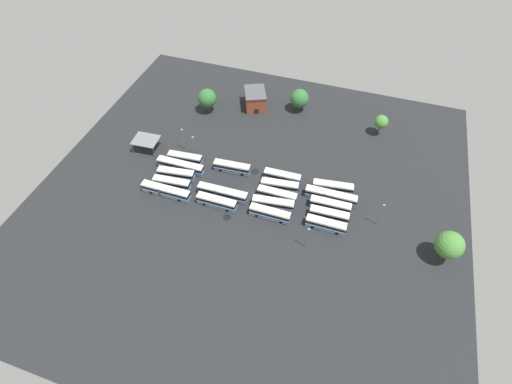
% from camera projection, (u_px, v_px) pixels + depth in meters
% --- Properties ---
extents(ground_plane, '(127.97, 127.97, 0.00)m').
position_uv_depth(ground_plane, '(251.00, 193.00, 116.78)').
color(ground_plane, black).
extents(bus_row0_slot0, '(15.44, 2.52, 3.41)m').
position_uv_depth(bus_row0_slot0, '(166.00, 191.00, 114.94)').
color(bus_row0_slot0, silver).
rests_on(bus_row0_slot0, ground_plane).
extents(bus_row0_slot1, '(11.78, 3.43, 3.41)m').
position_uv_depth(bus_row0_slot1, '(172.00, 183.00, 117.02)').
color(bus_row0_slot1, silver).
rests_on(bus_row0_slot1, ground_plane).
extents(bus_row0_slot2, '(11.82, 3.92, 3.41)m').
position_uv_depth(bus_row0_slot2, '(176.00, 174.00, 119.52)').
color(bus_row0_slot2, silver).
rests_on(bus_row0_slot2, ground_plane).
extents(bus_row0_slot3, '(15.46, 2.60, 3.41)m').
position_uv_depth(bus_row0_slot3, '(180.00, 166.00, 121.82)').
color(bus_row0_slot3, silver).
rests_on(bus_row0_slot3, ground_plane).
extents(bus_row0_slot4, '(11.39, 3.37, 3.41)m').
position_uv_depth(bus_row0_slot4, '(185.00, 158.00, 124.04)').
color(bus_row0_slot4, silver).
rests_on(bus_row0_slot4, ground_plane).
extents(bus_row1_slot0, '(12.06, 2.54, 3.41)m').
position_uv_depth(bus_row1_slot0, '(217.00, 202.00, 112.22)').
color(bus_row1_slot0, silver).
rests_on(bus_row1_slot0, ground_plane).
extents(bus_row1_slot1, '(15.47, 2.65, 3.41)m').
position_uv_depth(bus_row1_slot1, '(222.00, 193.00, 114.49)').
color(bus_row1_slot1, silver).
rests_on(bus_row1_slot1, ground_plane).
extents(bus_row1_slot4, '(11.86, 3.22, 3.41)m').
position_uv_depth(bus_row1_slot4, '(232.00, 167.00, 121.42)').
color(bus_row1_slot4, silver).
rests_on(bus_row1_slot4, ground_plane).
extents(bus_row2_slot0, '(11.98, 2.56, 3.41)m').
position_uv_depth(bus_row2_slot0, '(270.00, 213.00, 109.44)').
color(bus_row2_slot0, silver).
rests_on(bus_row2_slot0, ground_plane).
extents(bus_row2_slot1, '(12.51, 3.93, 3.41)m').
position_uv_depth(bus_row2_slot1, '(273.00, 203.00, 111.82)').
color(bus_row2_slot1, silver).
rests_on(bus_row2_slot1, ground_plane).
extents(bus_row2_slot2, '(12.00, 2.52, 3.41)m').
position_uv_depth(bus_row2_slot2, '(277.00, 195.00, 113.96)').
color(bus_row2_slot2, silver).
rests_on(bus_row2_slot2, ground_plane).
extents(bus_row2_slot3, '(11.68, 3.80, 3.41)m').
position_uv_depth(bus_row2_slot3, '(280.00, 186.00, 116.36)').
color(bus_row2_slot3, silver).
rests_on(bus_row2_slot3, ground_plane).
extents(bus_row2_slot4, '(11.61, 2.71, 3.41)m').
position_uv_depth(bus_row2_slot4, '(282.00, 177.00, 118.74)').
color(bus_row2_slot4, silver).
rests_on(bus_row2_slot4, ground_plane).
extents(bus_row3_slot0, '(11.37, 2.55, 3.41)m').
position_uv_depth(bus_row3_slot0, '(326.00, 224.00, 106.91)').
color(bus_row3_slot0, silver).
rests_on(bus_row3_slot0, ground_plane).
extents(bus_row3_slot1, '(11.31, 2.81, 3.41)m').
position_uv_depth(bus_row3_slot1, '(329.00, 215.00, 109.15)').
color(bus_row3_slot1, silver).
rests_on(bus_row3_slot1, ground_plane).
extents(bus_row3_slot2, '(12.01, 2.69, 3.41)m').
position_uv_depth(bus_row3_slot2, '(330.00, 205.00, 111.42)').
color(bus_row3_slot2, silver).
rests_on(bus_row3_slot2, ground_plane).
extents(bus_row3_slot3, '(15.46, 2.62, 3.41)m').
position_uv_depth(bus_row3_slot3, '(331.00, 196.00, 113.69)').
color(bus_row3_slot3, silver).
rests_on(bus_row3_slot3, ground_plane).
extents(bus_row3_slot4, '(12.42, 3.94, 3.41)m').
position_uv_depth(bus_row3_slot4, '(333.00, 187.00, 115.97)').
color(bus_row3_slot4, silver).
rests_on(bus_row3_slot4, ground_plane).
extents(depot_building, '(10.81, 11.99, 6.60)m').
position_uv_depth(depot_building, '(255.00, 99.00, 142.25)').
color(depot_building, '#99422D').
rests_on(depot_building, ground_plane).
extents(maintenance_shelter, '(8.72, 7.14, 4.13)m').
position_uv_depth(maintenance_shelter, '(146.00, 140.00, 126.60)').
color(maintenance_shelter, slate).
rests_on(maintenance_shelter, ground_plane).
extents(lamp_post_far_corner, '(0.56, 0.28, 8.67)m').
position_uv_depth(lamp_post_far_corner, '(184.00, 139.00, 125.83)').
color(lamp_post_far_corner, slate).
rests_on(lamp_post_far_corner, ground_plane).
extents(lamp_post_near_entrance, '(0.56, 0.28, 8.78)m').
position_uv_depth(lamp_post_near_entrance, '(381.00, 214.00, 105.58)').
color(lamp_post_near_entrance, slate).
rests_on(lamp_post_near_entrance, ground_plane).
extents(lamp_post_by_building, '(0.56, 0.28, 7.76)m').
position_uv_depth(lamp_post_by_building, '(194.00, 145.00, 124.49)').
color(lamp_post_by_building, slate).
rests_on(lamp_post_by_building, ground_plane).
extents(lamp_post_mid_lot, '(0.56, 0.28, 8.35)m').
position_uv_depth(lamp_post_mid_lot, '(307.00, 237.00, 100.85)').
color(lamp_post_mid_lot, slate).
rests_on(lamp_post_mid_lot, ground_plane).
extents(tree_northwest, '(7.31, 7.31, 10.23)m').
position_uv_depth(tree_northwest, '(449.00, 245.00, 96.94)').
color(tree_northwest, brown).
rests_on(tree_northwest, ground_plane).
extents(tree_northeast, '(4.67, 4.67, 7.70)m').
position_uv_depth(tree_northeast, '(381.00, 122.00, 130.50)').
color(tree_northeast, brown).
rests_on(tree_northeast, ground_plane).
extents(tree_west_edge, '(6.77, 6.77, 9.16)m').
position_uv_depth(tree_west_edge, '(207.00, 98.00, 138.51)').
color(tree_west_edge, brown).
rests_on(tree_west_edge, ground_plane).
extents(tree_north_edge, '(6.80, 6.80, 8.57)m').
position_uv_depth(tree_north_edge, '(300.00, 98.00, 139.42)').
color(tree_north_edge, brown).
rests_on(tree_north_edge, ground_plane).
extents(puddle_centre_drain, '(2.48, 2.48, 0.01)m').
position_uv_depth(puddle_centre_drain, '(227.00, 217.00, 110.76)').
color(puddle_centre_drain, black).
rests_on(puddle_centre_drain, ground_plane).
extents(puddle_back_corner, '(2.61, 2.61, 0.01)m').
position_uv_depth(puddle_back_corner, '(255.00, 172.00, 122.64)').
color(puddle_back_corner, black).
rests_on(puddle_back_corner, ground_plane).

